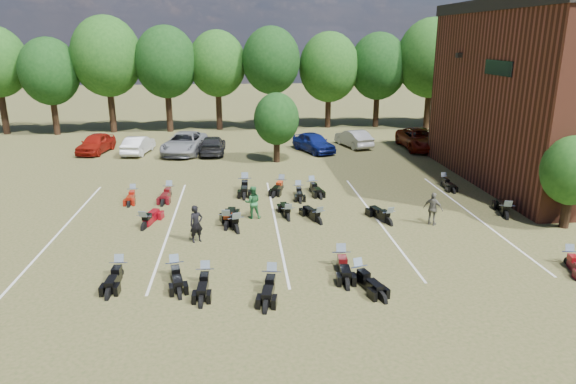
{
  "coord_description": "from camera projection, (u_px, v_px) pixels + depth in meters",
  "views": [
    {
      "loc": [
        -4.63,
        -20.35,
        8.6
      ],
      "look_at": [
        -2.29,
        4.0,
        1.2
      ],
      "focal_mm": 32.0,
      "sensor_mm": 36.0,
      "label": 1
    }
  ],
  "objects": [
    {
      "name": "motorcycle_5",
      "position": [
        341.0,
        267.0,
        20.01
      ],
      "size": [
        0.9,
        2.38,
        1.3
      ],
      "primitive_type": null,
      "rotation": [
        0.0,
        0.0,
        -0.07
      ],
      "color": "black",
      "rests_on": "ground"
    },
    {
      "name": "person_green",
      "position": [
        253.0,
        202.0,
        25.21
      ],
      "size": [
        0.8,
        0.63,
        1.64
      ],
      "primitive_type": "imported",
      "rotation": [
        0.0,
        0.0,
        3.15
      ],
      "color": "#2A723A",
      "rests_on": "ground"
    },
    {
      "name": "tree_line",
      "position": [
        276.0,
        63.0,
        48.02
      ],
      "size": [
        56.0,
        6.0,
        9.79
      ],
      "color": "black",
      "rests_on": "ground"
    },
    {
      "name": "young_tree_near_building",
      "position": [
        573.0,
        171.0,
        23.42
      ],
      "size": [
        2.8,
        2.8,
        4.16
      ],
      "color": "black",
      "rests_on": "ground"
    },
    {
      "name": "young_tree_midfield",
      "position": [
        277.0,
        119.0,
        36.0
      ],
      "size": [
        3.2,
        3.2,
        4.7
      ],
      "color": "black",
      "rests_on": "ground"
    },
    {
      "name": "motorcycle_7",
      "position": [
        145.0,
        229.0,
        24.01
      ],
      "size": [
        1.23,
        2.39,
        1.27
      ],
      "primitive_type": null,
      "rotation": [
        0.0,
        0.0,
        2.91
      ],
      "color": "maroon",
      "rests_on": "ground"
    },
    {
      "name": "motorcycle_1",
      "position": [
        120.0,
        277.0,
        19.19
      ],
      "size": [
        0.76,
        2.18,
        1.2
      ],
      "primitive_type": null,
      "rotation": [
        0.0,
        0.0,
        -0.04
      ],
      "color": "black",
      "rests_on": "ground"
    },
    {
      "name": "motorcycle_9",
      "position": [
        288.0,
        220.0,
        25.2
      ],
      "size": [
        0.86,
        2.2,
        1.2
      ],
      "primitive_type": null,
      "rotation": [
        0.0,
        0.0,
        3.23
      ],
      "color": "black",
      "rests_on": "ground"
    },
    {
      "name": "car_6",
      "position": [
        420.0,
        139.0,
        40.88
      ],
      "size": [
        2.76,
        5.83,
        1.61
      ],
      "primitive_type": "imported",
      "rotation": [
        0.0,
        0.0,
        -0.01
      ],
      "color": "#631005",
      "rests_on": "ground"
    },
    {
      "name": "motorcycle_0",
      "position": [
        175.0,
        277.0,
        19.18
      ],
      "size": [
        1.11,
        2.26,
        1.21
      ],
      "primitive_type": null,
      "rotation": [
        0.0,
        0.0,
        0.2
      ],
      "color": "black",
      "rests_on": "ground"
    },
    {
      "name": "motorcycle_10",
      "position": [
        236.0,
        232.0,
        23.66
      ],
      "size": [
        1.39,
        2.53,
        1.35
      ],
      "primitive_type": null,
      "rotation": [
        0.0,
        0.0,
        3.41
      ],
      "color": "black",
      "rests_on": "ground"
    },
    {
      "name": "car_3",
      "position": [
        212.0,
        145.0,
        39.31
      ],
      "size": [
        1.96,
        4.63,
        1.33
      ],
      "primitive_type": "imported",
      "rotation": [
        0.0,
        0.0,
        3.12
      ],
      "color": "black",
      "rests_on": "ground"
    },
    {
      "name": "motorcycle_18",
      "position": [
        298.0,
        195.0,
        29.23
      ],
      "size": [
        0.73,
        2.05,
        1.13
      ],
      "primitive_type": null,
      "rotation": [
        0.0,
        0.0,
        -0.04
      ],
      "color": "black",
      "rests_on": "ground"
    },
    {
      "name": "person_black",
      "position": [
        196.0,
        224.0,
        22.25
      ],
      "size": [
        0.72,
        0.63,
        1.66
      ],
      "primitive_type": "imported",
      "rotation": [
        0.0,
        0.0,
        0.49
      ],
      "color": "black",
      "rests_on": "ground"
    },
    {
      "name": "car_2",
      "position": [
        184.0,
        143.0,
        39.41
      ],
      "size": [
        3.53,
        6.08,
        1.59
      ],
      "primitive_type": "imported",
      "rotation": [
        0.0,
        0.0,
        -0.16
      ],
      "color": "gray",
      "rests_on": "ground"
    },
    {
      "name": "car_0",
      "position": [
        96.0,
        143.0,
        39.59
      ],
      "size": [
        2.48,
        4.6,
        1.49
      ],
      "primitive_type": "imported",
      "rotation": [
        0.0,
        0.0,
        -0.17
      ],
      "color": "maroon",
      "rests_on": "ground"
    },
    {
      "name": "motorcycle_16",
      "position": [
        245.0,
        190.0,
        30.18
      ],
      "size": [
        0.9,
        2.53,
        1.4
      ],
      "primitive_type": null,
      "rotation": [
        0.0,
        0.0,
        -0.04
      ],
      "color": "black",
      "rests_on": "ground"
    },
    {
      "name": "motorcycle_8",
      "position": [
        227.0,
        228.0,
        24.05
      ],
      "size": [
        1.14,
        2.52,
        1.35
      ],
      "primitive_type": null,
      "rotation": [
        0.0,
        0.0,
        2.99
      ],
      "color": "black",
      "rests_on": "ground"
    },
    {
      "name": "motorcycle_19",
      "position": [
        312.0,
        191.0,
        29.96
      ],
      "size": [
        1.01,
        2.25,
        1.21
      ],
      "primitive_type": null,
      "rotation": [
        0.0,
        0.0,
        0.15
      ],
      "color": "black",
      "rests_on": "ground"
    },
    {
      "name": "motorcycle_11",
      "position": [
        319.0,
        223.0,
        24.73
      ],
      "size": [
        1.33,
        2.26,
        1.2
      ],
      "primitive_type": null,
      "rotation": [
        0.0,
        0.0,
        3.46
      ],
      "color": "black",
      "rests_on": "ground"
    },
    {
      "name": "motorcycle_2",
      "position": [
        206.0,
        284.0,
        18.66
      ],
      "size": [
        0.76,
        2.16,
        1.19
      ],
      "primitive_type": null,
      "rotation": [
        0.0,
        0.0,
        -0.04
      ],
      "color": "black",
      "rests_on": "ground"
    },
    {
      "name": "motorcycle_12",
      "position": [
        388.0,
        224.0,
        24.58
      ],
      "size": [
        1.33,
        2.36,
        1.26
      ],
      "primitive_type": null,
      "rotation": [
        0.0,
        0.0,
        3.43
      ],
      "color": "black",
      "rests_on": "ground"
    },
    {
      "name": "motorcycle_4",
      "position": [
        358.0,
        281.0,
        18.85
      ],
      "size": [
        1.31,
        2.3,
        1.22
      ],
      "primitive_type": null,
      "rotation": [
        0.0,
        0.0,
        0.3
      ],
      "color": "black",
      "rests_on": "ground"
    },
    {
      "name": "motorcycle_3",
      "position": [
        272.0,
        287.0,
        18.41
      ],
      "size": [
        1.12,
        2.35,
        1.26
      ],
      "primitive_type": null,
      "rotation": [
        0.0,
        0.0,
        -0.19
      ],
      "color": "black",
      "rests_on": "ground"
    },
    {
      "name": "motorcycle_13",
      "position": [
        506.0,
        218.0,
        25.43
      ],
      "size": [
        1.36,
        2.48,
        1.32
      ],
      "primitive_type": null,
      "rotation": [
        0.0,
        0.0,
        2.87
      ],
      "color": "black",
      "rests_on": "ground"
    },
    {
      "name": "motorcycle_17",
      "position": [
        281.0,
        189.0,
        30.23
      ],
      "size": [
        1.38,
        2.28,
        1.21
      ],
      "primitive_type": null,
      "rotation": [
        0.0,
        0.0,
        -0.34
      ],
      "color": "black",
      "rests_on": "ground"
    },
    {
      "name": "car_5",
      "position": [
        354.0,
        138.0,
        41.77
      ],
      "size": [
        2.56,
        4.47,
        1.39
      ],
      "primitive_type": "imported",
      "rotation": [
        0.0,
        0.0,
        3.41
      ],
      "color": "#B0B0AB",
      "rests_on": "ground"
    },
    {
      "name": "motorcycle_15",
      "position": [
        133.0,
        198.0,
        28.55
      ],
      "size": [
        0.69,
        2.02,
        1.11
      ],
      "primitive_type": null,
      "rotation": [
        0.0,
        0.0,
        0.03
      ],
      "color": "maroon",
      "rests_on": "ground"
    },
    {
      "name": "car_1",
      "position": [
        138.0,
        145.0,
        39.29
      ],
      "size": [
        2.01,
        4.3,
        1.36
      ],
      "primitive_type": "imported",
      "rotation": [
        0.0,
        0.0,
        3.0
      ],
      "color": "silver",
      "rests_on": "ground"
    },
    {
      "name": "car_7",
      "position": [
        444.0,
        136.0,
        42.72
      ],
      "size": [
        2.84,
        4.99,
        1.36
      ],
      "primitive_type": "imported",
      "rotation": [
        0.0,
        0.0,
        3.35
      ],
      "color": "#3D3E42",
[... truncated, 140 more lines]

